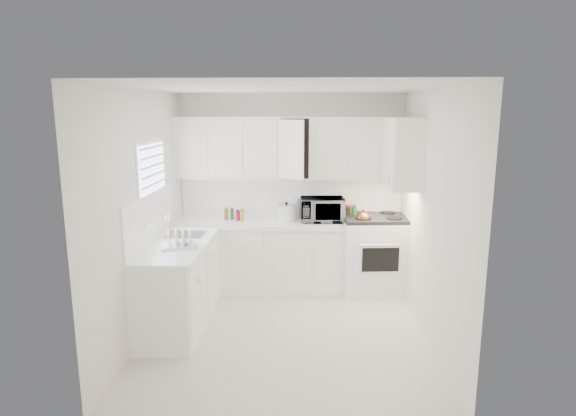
# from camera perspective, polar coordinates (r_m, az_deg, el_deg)

# --- Properties ---
(floor) EXTENTS (3.20, 3.20, 0.00)m
(floor) POSITION_cam_1_polar(r_m,az_deg,el_deg) (5.46, -0.33, -14.48)
(floor) COLOR silver
(floor) RESTS_ON ground
(ceiling) EXTENTS (3.20, 3.20, 0.00)m
(ceiling) POSITION_cam_1_polar(r_m,az_deg,el_deg) (4.91, -0.37, 13.94)
(ceiling) COLOR white
(ceiling) RESTS_ON ground
(wall_back) EXTENTS (3.00, 0.00, 3.00)m
(wall_back) POSITION_cam_1_polar(r_m,az_deg,el_deg) (6.59, 0.34, 1.99)
(wall_back) COLOR white
(wall_back) RESTS_ON ground
(wall_front) EXTENTS (3.00, 0.00, 3.00)m
(wall_front) POSITION_cam_1_polar(r_m,az_deg,el_deg) (3.48, -1.67, -6.78)
(wall_front) COLOR white
(wall_front) RESTS_ON ground
(wall_left) EXTENTS (0.00, 3.20, 3.20)m
(wall_left) POSITION_cam_1_polar(r_m,az_deg,el_deg) (5.31, -16.73, -0.84)
(wall_left) COLOR white
(wall_left) RESTS_ON ground
(wall_right) EXTENTS (0.00, 3.20, 3.20)m
(wall_right) POSITION_cam_1_polar(r_m,az_deg,el_deg) (5.17, 16.48, -1.15)
(wall_right) COLOR white
(wall_right) RESTS_ON ground
(window_blinds) EXTENTS (0.06, 0.96, 1.06)m
(window_blinds) POSITION_cam_1_polar(r_m,az_deg,el_deg) (5.59, -15.52, 2.43)
(window_blinds) COLOR white
(window_blinds) RESTS_ON wall_left
(lower_cabinets_back) EXTENTS (2.22, 0.60, 0.90)m
(lower_cabinets_back) POSITION_cam_1_polar(r_m,az_deg,el_deg) (6.53, -3.21, -5.81)
(lower_cabinets_back) COLOR white
(lower_cabinets_back) RESTS_ON floor
(lower_cabinets_left) EXTENTS (0.60, 1.60, 0.90)m
(lower_cabinets_left) POSITION_cam_1_polar(r_m,az_deg,el_deg) (5.65, -12.64, -8.90)
(lower_cabinets_left) COLOR white
(lower_cabinets_left) RESTS_ON floor
(countertop_back) EXTENTS (2.24, 0.64, 0.05)m
(countertop_back) POSITION_cam_1_polar(r_m,az_deg,el_deg) (6.39, -3.26, -1.77)
(countertop_back) COLOR white
(countertop_back) RESTS_ON lower_cabinets_back
(countertop_left) EXTENTS (0.64, 1.62, 0.05)m
(countertop_left) POSITION_cam_1_polar(r_m,az_deg,el_deg) (5.50, -12.76, -4.26)
(countertop_left) COLOR white
(countertop_left) RESTS_ON lower_cabinets_left
(backsplash_back) EXTENTS (2.98, 0.02, 0.55)m
(backsplash_back) POSITION_cam_1_polar(r_m,az_deg,el_deg) (6.60, 0.34, 1.33)
(backsplash_back) COLOR white
(backsplash_back) RESTS_ON wall_back
(backsplash_left) EXTENTS (0.02, 1.60, 0.55)m
(backsplash_left) POSITION_cam_1_polar(r_m,az_deg,el_deg) (5.51, -15.91, -1.16)
(backsplash_left) COLOR white
(backsplash_left) RESTS_ON wall_left
(upper_cabinets_back) EXTENTS (3.00, 0.33, 0.80)m
(upper_cabinets_back) POSITION_cam_1_polar(r_m,az_deg,el_deg) (6.40, 0.29, 3.51)
(upper_cabinets_back) COLOR white
(upper_cabinets_back) RESTS_ON wall_back
(upper_cabinets_right) EXTENTS (0.33, 0.90, 0.80)m
(upper_cabinets_right) POSITION_cam_1_polar(r_m,az_deg,el_deg) (5.89, 13.15, 2.50)
(upper_cabinets_right) COLOR white
(upper_cabinets_right) RESTS_ON wall_right
(sink) EXTENTS (0.42, 0.38, 0.30)m
(sink) POSITION_cam_1_polar(r_m,az_deg,el_deg) (5.79, -11.93, -1.94)
(sink) COLOR gray
(sink) RESTS_ON countertop_left
(stove) EXTENTS (0.91, 0.77, 1.32)m
(stove) POSITION_cam_1_polar(r_m,az_deg,el_deg) (6.50, 10.17, -4.13)
(stove) COLOR white
(stove) RESTS_ON floor
(tea_kettle) EXTENTS (0.28, 0.26, 0.22)m
(tea_kettle) POSITION_cam_1_polar(r_m,az_deg,el_deg) (6.23, 8.85, -1.09)
(tea_kettle) COLOR brown
(tea_kettle) RESTS_ON stove
(frying_pan) EXTENTS (0.45, 0.56, 0.04)m
(frying_pan) POSITION_cam_1_polar(r_m,az_deg,el_deg) (6.60, 11.63, -1.19)
(frying_pan) COLOR black
(frying_pan) RESTS_ON stove
(microwave) EXTENTS (0.58, 0.35, 0.38)m
(microwave) POSITION_cam_1_polar(r_m,az_deg,el_deg) (6.35, 4.05, 0.11)
(microwave) COLOR gray
(microwave) RESTS_ON countertop_back
(rice_cooker) EXTENTS (0.27, 0.27, 0.25)m
(rice_cooker) POSITION_cam_1_polar(r_m,az_deg,el_deg) (6.36, -0.19, -0.41)
(rice_cooker) COLOR white
(rice_cooker) RESTS_ON countertop_back
(paper_towel) EXTENTS (0.12, 0.12, 0.27)m
(paper_towel) POSITION_cam_1_polar(r_m,az_deg,el_deg) (6.55, 0.97, 0.01)
(paper_towel) COLOR white
(paper_towel) RESTS_ON countertop_back
(utensil_crock) EXTENTS (0.14, 0.14, 0.34)m
(utensil_crock) POSITION_cam_1_polar(r_m,az_deg,el_deg) (6.27, 6.43, -0.27)
(utensil_crock) COLOR black
(utensil_crock) RESTS_ON countertop_back
(dish_rack) EXTENTS (0.44, 0.38, 0.20)m
(dish_rack) POSITION_cam_1_polar(r_m,az_deg,el_deg) (5.30, -12.77, -3.43)
(dish_rack) COLOR white
(dish_rack) RESTS_ON countertop_left
(spice_left_0) EXTENTS (0.06, 0.06, 0.13)m
(spice_left_0) POSITION_cam_1_polar(r_m,az_deg,el_deg) (6.56, -7.16, -0.69)
(spice_left_0) COLOR brown
(spice_left_0) RESTS_ON countertop_back
(spice_left_1) EXTENTS (0.06, 0.06, 0.13)m
(spice_left_1) POSITION_cam_1_polar(r_m,az_deg,el_deg) (6.46, -6.64, -0.86)
(spice_left_1) COLOR #22662C
(spice_left_1) RESTS_ON countertop_back
(spice_left_2) EXTENTS (0.06, 0.06, 0.13)m
(spice_left_2) POSITION_cam_1_polar(r_m,az_deg,el_deg) (6.54, -5.86, -0.70)
(spice_left_2) COLOR #B01738
(spice_left_2) RESTS_ON countertop_back
(spice_left_3) EXTENTS (0.06, 0.06, 0.13)m
(spice_left_3) POSITION_cam_1_polar(r_m,az_deg,el_deg) (6.44, -5.32, -0.88)
(spice_left_3) COLOR gold
(spice_left_3) RESTS_ON countertop_back
(sauce_right_0) EXTENTS (0.06, 0.06, 0.19)m
(sauce_right_0) POSITION_cam_1_polar(r_m,az_deg,el_deg) (6.51, 5.40, -0.47)
(sauce_right_0) COLOR #B01738
(sauce_right_0) RESTS_ON countertop_back
(sauce_right_1) EXTENTS (0.06, 0.06, 0.19)m
(sauce_right_1) POSITION_cam_1_polar(r_m,az_deg,el_deg) (6.45, 5.92, -0.59)
(sauce_right_1) COLOR gold
(sauce_right_1) RESTS_ON countertop_back
(sauce_right_2) EXTENTS (0.06, 0.06, 0.19)m
(sauce_right_2) POSITION_cam_1_polar(r_m,az_deg,el_deg) (6.52, 6.37, -0.48)
(sauce_right_2) COLOR #562D18
(sauce_right_2) RESTS_ON countertop_back
(sauce_right_3) EXTENTS (0.06, 0.06, 0.19)m
(sauce_right_3) POSITION_cam_1_polar(r_m,az_deg,el_deg) (6.46, 6.89, -0.60)
(sauce_right_3) COLOR black
(sauce_right_3) RESTS_ON countertop_back
(sauce_right_4) EXTENTS (0.06, 0.06, 0.19)m
(sauce_right_4) POSITION_cam_1_polar(r_m,az_deg,el_deg) (6.52, 7.33, -0.49)
(sauce_right_4) COLOR brown
(sauce_right_4) RESTS_ON countertop_back
(sauce_right_5) EXTENTS (0.06, 0.06, 0.19)m
(sauce_right_5) POSITION_cam_1_polar(r_m,az_deg,el_deg) (6.47, 7.86, -0.61)
(sauce_right_5) COLOR #22662C
(sauce_right_5) RESTS_ON countertop_back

